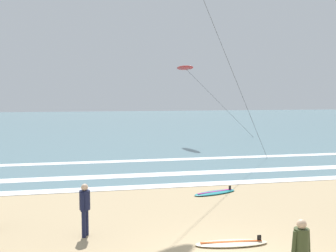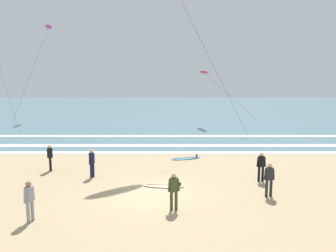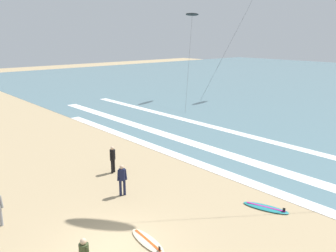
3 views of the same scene
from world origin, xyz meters
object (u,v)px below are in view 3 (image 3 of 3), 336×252
surfboard_right_spare (266,208)px  kite_black_low_near (192,15)px  surfer_left_far (113,157)px  surfboard_left_pile (148,241)px  surfer_right_near (122,177)px

surfboard_right_spare → kite_black_low_near: kite_black_low_near is taller
surfer_left_far → kite_black_low_near: size_ratio=0.15×
surfboard_left_pile → kite_black_low_near: (-21.75, 24.00, 10.08)m
surfboard_right_spare → surfer_left_far: bearing=-160.7°
surfer_left_far → surfboard_left_pile: 7.50m
surfer_right_near → surfboard_left_pile: (4.05, -1.58, -0.91)m
surfer_right_near → surfboard_right_spare: bearing=37.1°
surfer_right_near → kite_black_low_near: 30.00m
surfer_right_near → kite_black_low_near: (-17.70, 22.42, 9.17)m
surfer_left_far → surfboard_right_spare: (8.35, 2.93, -0.91)m
surfboard_left_pile → surfer_left_far: bearing=157.6°
surfer_left_far → surfboard_right_spare: bearing=19.3°
surfboard_left_pile → surfboard_right_spare: 5.95m
surfboard_left_pile → surfboard_right_spare: (1.47, 5.76, 0.00)m
surfboard_right_spare → kite_black_low_near: bearing=141.9°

